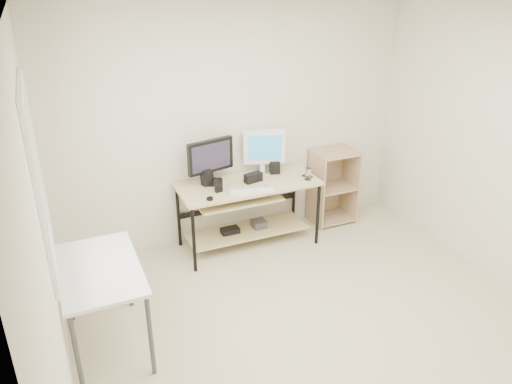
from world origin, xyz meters
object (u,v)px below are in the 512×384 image
Objects in this scene: white_imac at (264,148)px; shelf_unit at (331,185)px; side_table at (100,276)px; desk at (246,201)px; audio_controller at (219,185)px; black_monitor at (211,159)px.

shelf_unit is at bearing 13.82° from white_imac.
white_imac is (1.96, 1.26, 0.36)m from side_table.
desk is 0.45m from audio_controller.
audio_controller is (-0.01, -0.25, -0.20)m from black_monitor.
black_monitor reaches higher than side_table.
black_monitor is 3.54× the size of audio_controller.
side_table is 6.78× the size of audio_controller.
desk is 0.62m from white_imac.
audio_controller reaches higher than side_table.
black_monitor is (-0.33, 0.15, 0.49)m from desk.
black_monitor is 1.06× the size of white_imac.
shelf_unit is at bearing -12.53° from black_monitor.
black_monitor is 0.32m from audio_controller.
white_imac is at bearing -8.11° from black_monitor.
desk is 0.61m from black_monitor.
shelf_unit reaches higher than desk.
side_table is 2.36m from white_imac.
side_table is 1.11× the size of shelf_unit.
black_monitor reaches higher than audio_controller.
shelf_unit is at bearing 7.77° from desk.
black_monitor is at bearing 74.81° from audio_controller.
shelf_unit is 1.61m from black_monitor.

